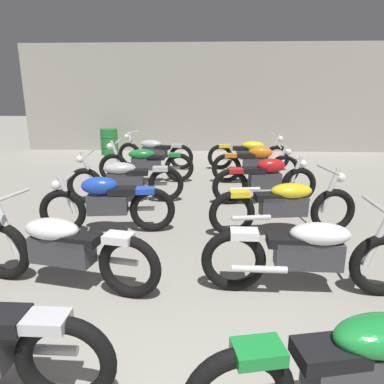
{
  "coord_description": "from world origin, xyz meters",
  "views": [
    {
      "loc": [
        0.27,
        -1.06,
        2.02
      ],
      "look_at": [
        0.0,
        4.21,
        0.55
      ],
      "focal_mm": 33.77,
      "sensor_mm": 36.0,
      "label": 1
    }
  ],
  "objects_px": {
    "motorcycle_left_row_3": "(125,179)",
    "motorcycle_right_row_2": "(284,205)",
    "motorcycle_left_row_4": "(146,163)",
    "motorcycle_right_row_1": "(310,252)",
    "motorcycle_left_row_2": "(107,203)",
    "motorcycle_right_row_5": "(249,153)",
    "motorcycle_right_row_0": "(364,366)",
    "motorcycle_right_row_3": "(265,179)",
    "oil_drum": "(109,142)",
    "motorcycle_left_row_5": "(154,152)",
    "motorcycle_left_row_1": "(61,248)",
    "motorcycle_right_row_4": "(256,164)"
  },
  "relations": [
    {
      "from": "motorcycle_left_row_3",
      "to": "motorcycle_right_row_2",
      "type": "relative_size",
      "value": 1.0
    },
    {
      "from": "motorcycle_left_row_4",
      "to": "motorcycle_right_row_1",
      "type": "distance_m",
      "value": 5.28
    },
    {
      "from": "motorcycle_left_row_2",
      "to": "motorcycle_right_row_5",
      "type": "distance_m",
      "value": 5.25
    },
    {
      "from": "motorcycle_right_row_0",
      "to": "motorcycle_right_row_1",
      "type": "bearing_deg",
      "value": 86.78
    },
    {
      "from": "motorcycle_left_row_3",
      "to": "motorcycle_right_row_3",
      "type": "xyz_separation_m",
      "value": [
        2.61,
        0.07,
        0.01
      ]
    },
    {
      "from": "oil_drum",
      "to": "motorcycle_right_row_1",
      "type": "bearing_deg",
      "value": -62.55
    },
    {
      "from": "motorcycle_left_row_3",
      "to": "motorcycle_left_row_5",
      "type": "height_order",
      "value": "same"
    },
    {
      "from": "motorcycle_left_row_3",
      "to": "motorcycle_right_row_3",
      "type": "distance_m",
      "value": 2.61
    },
    {
      "from": "motorcycle_left_row_1",
      "to": "motorcycle_right_row_5",
      "type": "height_order",
      "value": "same"
    },
    {
      "from": "motorcycle_left_row_1",
      "to": "motorcycle_right_row_0",
      "type": "distance_m",
      "value": 2.91
    },
    {
      "from": "motorcycle_left_row_2",
      "to": "motorcycle_left_row_3",
      "type": "relative_size",
      "value": 0.91
    },
    {
      "from": "motorcycle_left_row_2",
      "to": "motorcycle_right_row_3",
      "type": "height_order",
      "value": "same"
    },
    {
      "from": "motorcycle_left_row_5",
      "to": "motorcycle_right_row_5",
      "type": "height_order",
      "value": "same"
    },
    {
      "from": "motorcycle_left_row_4",
      "to": "motorcycle_right_row_1",
      "type": "bearing_deg",
      "value": -61.87
    },
    {
      "from": "motorcycle_right_row_1",
      "to": "oil_drum",
      "type": "relative_size",
      "value": 2.55
    },
    {
      "from": "motorcycle_left_row_3",
      "to": "motorcycle_right_row_0",
      "type": "relative_size",
      "value": 1.01
    },
    {
      "from": "motorcycle_right_row_1",
      "to": "motorcycle_right_row_5",
      "type": "height_order",
      "value": "same"
    },
    {
      "from": "motorcycle_left_row_4",
      "to": "motorcycle_right_row_5",
      "type": "xyz_separation_m",
      "value": [
        2.5,
        1.5,
        0.0
      ]
    },
    {
      "from": "motorcycle_right_row_0",
      "to": "motorcycle_right_row_2",
      "type": "relative_size",
      "value": 0.99
    },
    {
      "from": "motorcycle_left_row_5",
      "to": "motorcycle_right_row_5",
      "type": "xyz_separation_m",
      "value": [
        2.55,
        -0.12,
        0.0
      ]
    },
    {
      "from": "motorcycle_right_row_1",
      "to": "motorcycle_right_row_2",
      "type": "height_order",
      "value": "same"
    },
    {
      "from": "motorcycle_right_row_5",
      "to": "motorcycle_left_row_2",
      "type": "bearing_deg",
      "value": -118.78
    },
    {
      "from": "motorcycle_right_row_0",
      "to": "motorcycle_right_row_2",
      "type": "xyz_separation_m",
      "value": [
        0.15,
        3.18,
        0.0
      ]
    },
    {
      "from": "motorcycle_left_row_4",
      "to": "oil_drum",
      "type": "bearing_deg",
      "value": 116.59
    },
    {
      "from": "motorcycle_right_row_3",
      "to": "motorcycle_left_row_5",
      "type": "bearing_deg",
      "value": 129.05
    },
    {
      "from": "motorcycle_right_row_0",
      "to": "motorcycle_right_row_3",
      "type": "bearing_deg",
      "value": 88.81
    },
    {
      "from": "motorcycle_left_row_2",
      "to": "motorcycle_right_row_5",
      "type": "relative_size",
      "value": 0.91
    },
    {
      "from": "motorcycle_right_row_2",
      "to": "motorcycle_right_row_1",
      "type": "bearing_deg",
      "value": -92.12
    },
    {
      "from": "motorcycle_left_row_1",
      "to": "motorcycle_right_row_1",
      "type": "relative_size",
      "value": 0.99
    },
    {
      "from": "motorcycle_left_row_2",
      "to": "motorcycle_right_row_4",
      "type": "xyz_separation_m",
      "value": [
        2.53,
        3.11,
        0.0
      ]
    },
    {
      "from": "motorcycle_left_row_4",
      "to": "motorcycle_right_row_4",
      "type": "relative_size",
      "value": 1.1
    },
    {
      "from": "motorcycle_right_row_0",
      "to": "motorcycle_right_row_3",
      "type": "relative_size",
      "value": 1.09
    },
    {
      "from": "motorcycle_left_row_2",
      "to": "oil_drum",
      "type": "xyz_separation_m",
      "value": [
        -1.85,
        6.85,
        -0.03
      ]
    },
    {
      "from": "motorcycle_left_row_1",
      "to": "oil_drum",
      "type": "bearing_deg",
      "value": 102.13
    },
    {
      "from": "motorcycle_left_row_2",
      "to": "motorcycle_left_row_4",
      "type": "bearing_deg",
      "value": 89.52
    },
    {
      "from": "motorcycle_right_row_0",
      "to": "oil_drum",
      "type": "bearing_deg",
      "value": 113.2
    },
    {
      "from": "motorcycle_left_row_5",
      "to": "motorcycle_right_row_4",
      "type": "height_order",
      "value": "motorcycle_left_row_5"
    },
    {
      "from": "motorcycle_left_row_1",
      "to": "motorcycle_right_row_5",
      "type": "relative_size",
      "value": 0.99
    },
    {
      "from": "motorcycle_left_row_5",
      "to": "oil_drum",
      "type": "xyz_separation_m",
      "value": [
        -1.83,
        2.12,
        -0.03
      ]
    },
    {
      "from": "motorcycle_left_row_1",
      "to": "motorcycle_right_row_0",
      "type": "relative_size",
      "value": 1.0
    },
    {
      "from": "motorcycle_left_row_1",
      "to": "motorcycle_right_row_0",
      "type": "xyz_separation_m",
      "value": [
        2.47,
        -1.55,
        0.0
      ]
    },
    {
      "from": "motorcycle_left_row_4",
      "to": "motorcycle_right_row_4",
      "type": "bearing_deg",
      "value": 0.19
    },
    {
      "from": "motorcycle_left_row_2",
      "to": "motorcycle_right_row_3",
      "type": "distance_m",
      "value": 2.98
    },
    {
      "from": "motorcycle_right_row_1",
      "to": "motorcycle_right_row_2",
      "type": "distance_m",
      "value": 1.61
    },
    {
      "from": "motorcycle_left_row_1",
      "to": "motorcycle_right_row_5",
      "type": "bearing_deg",
      "value": 67.43
    },
    {
      "from": "motorcycle_right_row_1",
      "to": "motorcycle_right_row_4",
      "type": "distance_m",
      "value": 4.66
    },
    {
      "from": "oil_drum",
      "to": "motorcycle_right_row_4",
      "type": "bearing_deg",
      "value": -40.49
    },
    {
      "from": "motorcycle_left_row_3",
      "to": "motorcycle_left_row_4",
      "type": "distance_m",
      "value": 1.59
    },
    {
      "from": "motorcycle_left_row_2",
      "to": "motorcycle_right_row_4",
      "type": "bearing_deg",
      "value": 50.9
    },
    {
      "from": "motorcycle_left_row_4",
      "to": "motorcycle_right_row_4",
      "type": "height_order",
      "value": "motorcycle_left_row_4"
    }
  ]
}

